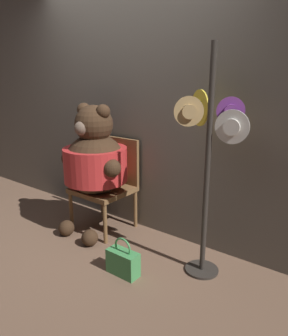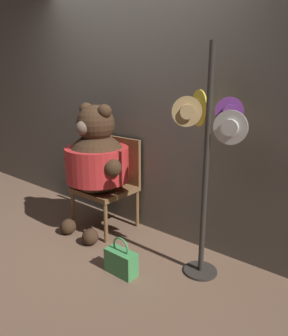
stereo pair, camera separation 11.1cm
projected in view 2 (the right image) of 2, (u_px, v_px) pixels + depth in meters
name	position (u px, v px, depth m)	size (l,w,h in m)	color
ground_plane	(102.00, 239.00, 3.32)	(14.00, 14.00, 0.00)	brown
wall_back	(137.00, 97.00, 3.35)	(8.00, 0.10, 2.75)	slate
chair	(111.00, 180.00, 3.50)	(0.56, 0.53, 0.96)	brown
teddy_bear	(97.00, 160.00, 3.30)	(0.77, 0.68, 1.34)	#3D2819
hat_display_rack	(207.00, 156.00, 2.50)	(0.55, 0.37, 1.83)	#332D28
handbag_on_ground	(121.00, 261.00, 2.71)	(0.28, 0.13, 0.33)	#479E56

